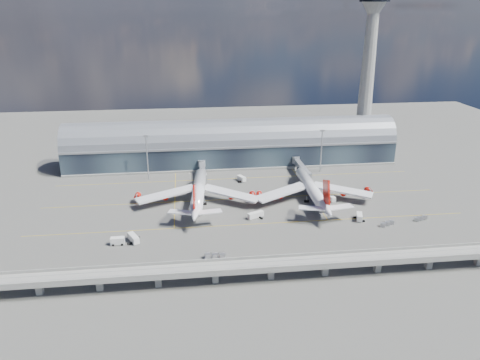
{
  "coord_description": "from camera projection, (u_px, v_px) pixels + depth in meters",
  "views": [
    {
      "loc": [
        -28.6,
        -198.24,
        92.38
      ],
      "look_at": [
        -3.24,
        10.0,
        14.0
      ],
      "focal_mm": 35.0,
      "sensor_mm": 36.0,
      "label": 1
    }
  ],
  "objects": [
    {
      "name": "service_truck_4",
      "position": [
        332.0,
        199.0,
        234.61
      ],
      "size": [
        2.46,
        4.8,
        2.76
      ],
      "rotation": [
        0.0,
        0.0,
        0.02
      ],
      "color": "silver",
      "rests_on": "ground"
    },
    {
      "name": "guideway",
      "position": [
        271.0,
        266.0,
        166.91
      ],
      "size": [
        220.0,
        8.5,
        7.2
      ],
      "color": "gray",
      "rests_on": "ground"
    },
    {
      "name": "control_tower",
      "position": [
        367.0,
        76.0,
        288.64
      ],
      "size": [
        19.0,
        19.0,
        103.0
      ],
      "color": "gray",
      "rests_on": "ground"
    },
    {
      "name": "service_truck_1",
      "position": [
        118.0,
        241.0,
        192.07
      ],
      "size": [
        5.6,
        2.84,
        3.23
      ],
      "rotation": [
        0.0,
        0.0,
        1.58
      ],
      "color": "silver",
      "rests_on": "ground"
    },
    {
      "name": "terminal",
      "position": [
        232.0,
        146.0,
        288.46
      ],
      "size": [
        200.0,
        30.0,
        28.0
      ],
      "color": "#1C242F",
      "rests_on": "ground"
    },
    {
      "name": "cargo_train_1",
      "position": [
        387.0,
        224.0,
        209.08
      ],
      "size": [
        7.88,
        4.59,
        1.76
      ],
      "rotation": [
        0.0,
        0.0,
        1.17
      ],
      "color": "gray",
      "rests_on": "ground"
    },
    {
      "name": "ground",
      "position": [
        249.0,
        215.0,
        219.91
      ],
      "size": [
        500.0,
        500.0,
        0.0
      ],
      "primitive_type": "plane",
      "color": "#474744",
      "rests_on": "ground"
    },
    {
      "name": "service_truck_3",
      "position": [
        359.0,
        217.0,
        214.09
      ],
      "size": [
        4.29,
        6.82,
        3.08
      ],
      "rotation": [
        0.0,
        0.0,
        -0.31
      ],
      "color": "silver",
      "rests_on": "ground"
    },
    {
      "name": "service_truck_2",
      "position": [
        256.0,
        215.0,
        216.32
      ],
      "size": [
        8.16,
        5.56,
        2.89
      ],
      "rotation": [
        0.0,
        0.0,
        2.03
      ],
      "color": "silver",
      "rests_on": "ground"
    },
    {
      "name": "taxi_lines",
      "position": [
        243.0,
        197.0,
        240.46
      ],
      "size": [
        200.0,
        80.12,
        0.01
      ],
      "color": "gold",
      "rests_on": "ground"
    },
    {
      "name": "cargo_train_0",
      "position": [
        215.0,
        256.0,
        181.94
      ],
      "size": [
        8.65,
        2.9,
        1.9
      ],
      "rotation": [
        0.0,
        0.0,
        1.7
      ],
      "color": "gray",
      "rests_on": "ground"
    },
    {
      "name": "floodlight_mast_left",
      "position": [
        147.0,
        156.0,
        260.62
      ],
      "size": [
        3.0,
        0.7,
        25.7
      ],
      "color": "gray",
      "rests_on": "ground"
    },
    {
      "name": "airliner_left",
      "position": [
        198.0,
        193.0,
        230.59
      ],
      "size": [
        63.97,
        67.24,
        20.48
      ],
      "rotation": [
        0.0,
        0.0,
        -0.09
      ],
      "color": "white",
      "rests_on": "ground"
    },
    {
      "name": "airliner_right",
      "position": [
        312.0,
        190.0,
        234.58
      ],
      "size": [
        63.2,
        66.03,
        20.98
      ],
      "rotation": [
        0.0,
        0.0,
        -0.02
      ],
      "color": "white",
      "rests_on": "ground"
    },
    {
      "name": "floodlight_mast_right",
      "position": [
        321.0,
        150.0,
        271.94
      ],
      "size": [
        3.0,
        0.7,
        25.7
      ],
      "color": "gray",
      "rests_on": "ground"
    },
    {
      "name": "jet_bridge_right",
      "position": [
        301.0,
        167.0,
        269.91
      ],
      "size": [
        4.4,
        32.0,
        7.25
      ],
      "color": "gray",
      "rests_on": "ground"
    },
    {
      "name": "service_truck_0",
      "position": [
        133.0,
        238.0,
        194.39
      ],
      "size": [
        5.53,
        7.88,
        3.13
      ],
      "rotation": [
        0.0,
        0.0,
        0.45
      ],
      "color": "silver",
      "rests_on": "ground"
    },
    {
      "name": "jet_bridge_left",
      "position": [
        202.0,
        169.0,
        265.28
      ],
      "size": [
        4.4,
        28.0,
        7.25
      ],
      "color": "gray",
      "rests_on": "ground"
    },
    {
      "name": "cargo_train_2",
      "position": [
        421.0,
        218.0,
        214.39
      ],
      "size": [
        7.31,
        3.95,
        1.62
      ],
      "rotation": [
        0.0,
        0.0,
        1.21
      ],
      "color": "gray",
      "rests_on": "ground"
    },
    {
      "name": "service_truck_5",
      "position": [
        241.0,
        179.0,
        261.73
      ],
      "size": [
        4.86,
        6.51,
        2.95
      ],
      "rotation": [
        0.0,
        0.0,
        0.47
      ],
      "color": "silver",
      "rests_on": "ground"
    }
  ]
}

